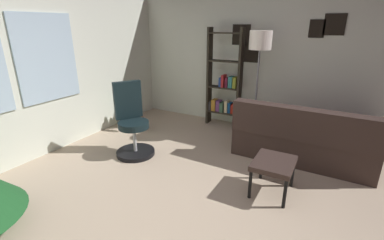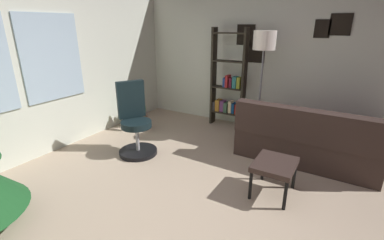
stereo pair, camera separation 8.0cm
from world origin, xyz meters
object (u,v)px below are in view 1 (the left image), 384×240
Objects in this scene: couch at (311,137)px; bookshelf at (224,85)px; footstool at (274,165)px; potted_plant at (136,112)px; office_chair at (133,127)px; floor_lamp at (260,49)px.

bookshelf is (0.59, 1.61, 0.49)m from couch.
footstool is 2.82m from potted_plant.
couch is at bearing -83.21° from potted_plant.
couch is 1.05× the size of bookshelf.
couch is 2.59m from office_chair.
bookshelf is 1.04m from floor_lamp.
floor_lamp is at bearing -115.78° from bookshelf.
floor_lamp is at bearing 74.45° from couch.
floor_lamp is (1.43, -1.39, 1.05)m from office_chair.
footstool is at bearing -155.78° from floor_lamp.
office_chair is 0.61× the size of floor_lamp.
office_chair is 1.62× the size of potted_plant.
footstool is (-1.20, 0.26, 0.06)m from couch.
bookshelf is at bearing 69.87° from couch.
office_chair is (0.02, 2.04, 0.07)m from footstool.
office_chair is (-1.18, 2.31, 0.13)m from couch.
office_chair is at bearing 117.07° from couch.
couch is at bearing -110.13° from bookshelf.
couch is 1.07× the size of floor_lamp.
office_chair reaches higher than footstool.
bookshelf is (1.77, -0.69, 0.36)m from office_chair.
couch is 2.97m from potted_plant.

